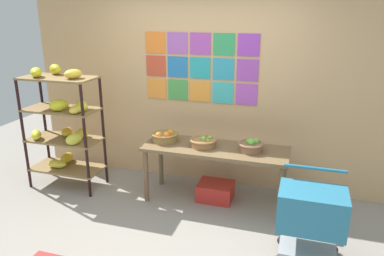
# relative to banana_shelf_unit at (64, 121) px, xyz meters

# --- Properties ---
(ground) EXTENTS (9.13, 9.13, 0.00)m
(ground) POSITION_rel_banana_shelf_unit_xyz_m (1.65, -0.86, -0.90)
(ground) COLOR gray
(back_wall_with_art) EXTENTS (4.81, 0.07, 2.66)m
(back_wall_with_art) POSITION_rel_banana_shelf_unit_xyz_m (1.65, 0.73, 0.44)
(back_wall_with_art) COLOR tan
(back_wall_with_art) RESTS_ON ground
(banana_shelf_unit) EXTENTS (0.94, 0.57, 1.60)m
(banana_shelf_unit) POSITION_rel_banana_shelf_unit_xyz_m (0.00, 0.00, 0.00)
(banana_shelf_unit) COLOR black
(banana_shelf_unit) RESTS_ON ground
(display_table) EXTENTS (1.72, 0.60, 0.71)m
(display_table) POSITION_rel_banana_shelf_unit_xyz_m (1.96, 0.16, -0.28)
(display_table) COLOR brown
(display_table) RESTS_ON ground
(fruit_basket_centre) EXTENTS (0.29, 0.29, 0.15)m
(fruit_basket_centre) POSITION_rel_banana_shelf_unit_xyz_m (2.38, 0.17, -0.13)
(fruit_basket_centre) COLOR #876144
(fruit_basket_centre) RESTS_ON display_table
(fruit_basket_back_left) EXTENTS (0.33, 0.33, 0.15)m
(fruit_basket_back_left) POSITION_rel_banana_shelf_unit_xyz_m (1.32, 0.18, -0.13)
(fruit_basket_back_left) COLOR olive
(fruit_basket_back_left) RESTS_ON display_table
(fruit_basket_right) EXTENTS (0.32, 0.32, 0.13)m
(fruit_basket_right) POSITION_rel_banana_shelf_unit_xyz_m (1.81, 0.16, -0.14)
(fruit_basket_right) COLOR #9E7143
(fruit_basket_right) RESTS_ON display_table
(produce_crate_under_table) EXTENTS (0.43, 0.34, 0.22)m
(produce_crate_under_table) POSITION_rel_banana_shelf_unit_xyz_m (1.96, 0.20, -0.79)
(produce_crate_under_table) COLOR red
(produce_crate_under_table) RESTS_ON ground
(shopping_cart) EXTENTS (0.60, 0.46, 0.85)m
(shopping_cart) POSITION_rel_banana_shelf_unit_xyz_m (3.07, -0.67, -0.40)
(shopping_cart) COLOR black
(shopping_cart) RESTS_ON ground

